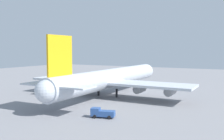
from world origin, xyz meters
TOP-DOWN VIEW (x-y plane):
  - ground_plane at (0.00, 0.00)m, footprint 271.49×271.49m
  - cargo_airplane at (-0.38, 0.00)m, footprint 67.87×54.90m
  - maintenance_van at (-26.34, -11.82)m, footprint 3.34×5.60m
  - fuel_truck at (-10.95, 20.75)m, footprint 2.64×5.46m
  - safety_cone_nose at (30.54, -3.17)m, footprint 0.39×0.39m

SIDE VIEW (x-z plane):
  - ground_plane at x=0.00m, z-range 0.00..0.00m
  - safety_cone_nose at x=30.54m, z-range 0.00..0.55m
  - maintenance_van at x=-26.34m, z-range 0.01..2.16m
  - fuel_truck at x=-10.95m, z-range -0.03..2.24m
  - cargo_airplane at x=-0.38m, z-range -3.66..14.86m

